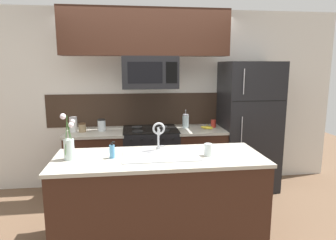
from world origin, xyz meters
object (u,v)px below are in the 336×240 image
sink_faucet (159,132)px  dish_soap_bottle (112,151)px  storage_jar_medium (82,128)px  french_press (186,121)px  banana_bunch (207,128)px  storage_jar_short (102,125)px  refrigerator (248,126)px  stove_range (151,160)px  coffee_tin (213,124)px  storage_jar_tall (73,124)px  drinking_glass (208,150)px  flower_vase (69,147)px  microwave (150,72)px

sink_faucet → dish_soap_bottle: sink_faucet is taller
storage_jar_medium → french_press: bearing=3.2°
banana_bunch → storage_jar_short: bearing=176.9°
refrigerator → sink_faucet: 1.78m
french_press → dish_soap_bottle: french_press is taller
storage_jar_short → stove_range: bearing=-1.6°
coffee_tin → dish_soap_bottle: size_ratio=0.67×
storage_jar_tall → storage_jar_short: size_ratio=1.25×
refrigerator → storage_jar_medium: size_ratio=15.50×
storage_jar_tall → drinking_glass: (1.53, -1.31, -0.04)m
refrigerator → stove_range: bearing=-179.2°
storage_jar_medium → sink_faucet: (0.94, -1.02, 0.14)m
flower_vase → banana_bunch: bearing=35.4°
flower_vase → sink_faucet: bearing=13.2°
coffee_tin → sink_faucet: bearing=-129.8°
sink_faucet → microwave: bearing=90.9°
microwave → drinking_glass: size_ratio=5.97×
storage_jar_short → coffee_tin: 1.60m
coffee_tin → drinking_glass: 1.42m
storage_jar_tall → dish_soap_bottle: (0.58, -1.26, -0.03)m
stove_range → drinking_glass: (0.49, -1.30, 0.51)m
refrigerator → banana_bunch: bearing=-172.8°
microwave → sink_faucet: (0.02, -1.02, -0.60)m
storage_jar_short → dish_soap_bottle: bearing=-80.7°
sink_faucet → drinking_glass: size_ratio=2.45×
coffee_tin → drinking_glass: (-0.44, -1.35, 0.01)m
refrigerator → flower_vase: refrigerator is taller
stove_range → flower_vase: size_ratio=2.02×
refrigerator → storage_jar_medium: 2.36m
french_press → flower_vase: 1.90m
french_press → drinking_glass: french_press is taller
storage_jar_medium → coffee_tin: size_ratio=1.09×
sink_faucet → drinking_glass: 0.55m
stove_range → dish_soap_bottle: size_ratio=5.64×
stove_range → coffee_tin: (0.92, 0.05, 0.50)m
microwave → banana_bunch: 1.12m
stove_range → dish_soap_bottle: (-0.46, -1.25, 0.52)m
drinking_glass → french_press: bearing=88.9°
french_press → banana_bunch: bearing=-22.5°
storage_jar_tall → refrigerator: bearing=0.2°
microwave → flower_vase: size_ratio=1.62×
stove_range → refrigerator: 1.51m
microwave → drinking_glass: 1.55m
stove_range → storage_jar_short: (-0.67, 0.02, 0.53)m
sink_faucet → flower_vase: size_ratio=0.67×
microwave → refrigerator: bearing=1.6°
refrigerator → dish_soap_bottle: bearing=-146.2°
drinking_glass → flower_vase: 1.35m
sink_faucet → dish_soap_bottle: bearing=-156.2°
storage_jar_medium → french_press: size_ratio=0.45×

